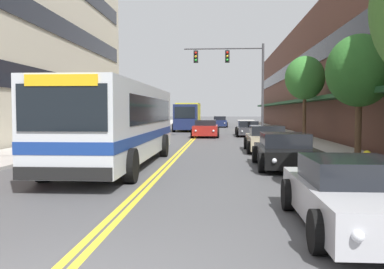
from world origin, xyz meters
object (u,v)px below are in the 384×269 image
at_px(car_red_moving_lead, 206,129).
at_px(fire_hydrant, 367,166).
at_px(city_bus, 120,121).
at_px(car_dark_grey_parked_right_mid, 248,129).
at_px(car_black_parked_right_end, 285,151).
at_px(box_truck, 188,116).
at_px(street_tree_right_mid, 359,71).
at_px(car_navy_moving_second, 220,122).
at_px(car_silver_parked_right_foreground, 353,196).
at_px(car_beige_parked_right_far, 267,139).
at_px(car_charcoal_parked_left_mid, 119,133).
at_px(traffic_signal_mast, 237,71).
at_px(street_tree_right_far, 305,78).

xyz_separation_m(car_red_moving_lead, fire_hydrant, (5.13, -22.00, -0.08)).
bearing_deg(city_bus, car_dark_grey_parked_right_mid, 72.67).
relative_size(car_black_parked_right_end, fire_hydrant, 5.26).
bearing_deg(box_truck, street_tree_right_mid, -69.89).
relative_size(car_navy_moving_second, street_tree_right_mid, 0.85).
bearing_deg(car_silver_parked_right_foreground, car_beige_parked_right_far, 89.92).
xyz_separation_m(car_charcoal_parked_left_mid, fire_hydrant, (10.39, -15.12, -0.09)).
height_order(box_truck, fire_hydrant, box_truck).
bearing_deg(box_truck, car_beige_parked_right_far, -75.47).
distance_m(city_bus, traffic_signal_mast, 18.02).
distance_m(car_red_moving_lead, traffic_signal_mast, 5.11).
relative_size(city_bus, car_charcoal_parked_left_mid, 2.47).
bearing_deg(street_tree_right_far, traffic_signal_mast, 134.28).
bearing_deg(car_silver_parked_right_foreground, box_truck, 98.92).
xyz_separation_m(car_red_moving_lead, traffic_signal_mast, (2.41, -0.79, 4.44)).
bearing_deg(car_dark_grey_parked_right_mid, street_tree_right_mid, -77.87).
xyz_separation_m(city_bus, car_silver_parked_right_foreground, (6.14, -8.41, -1.11)).
bearing_deg(car_navy_moving_second, car_black_parked_right_end, -86.36).
xyz_separation_m(car_black_parked_right_end, box_truck, (-5.77, 28.40, 0.93)).
bearing_deg(street_tree_right_far, city_bus, -126.49).
distance_m(car_navy_moving_second, box_truck, 11.11).
bearing_deg(box_truck, car_dark_grey_parked_right_mid, -56.56).
bearing_deg(car_beige_parked_right_far, street_tree_right_far, 64.70).
height_order(car_silver_parked_right_foreground, street_tree_right_far, street_tree_right_far).
bearing_deg(car_dark_grey_parked_right_mid, car_beige_parked_right_far, -89.73).
distance_m(car_beige_parked_right_far, street_tree_right_mid, 5.70).
relative_size(car_beige_parked_right_far, traffic_signal_mast, 0.61).
bearing_deg(city_bus, fire_hydrant, -28.70).
xyz_separation_m(car_charcoal_parked_left_mid, car_navy_moving_second, (6.33, 27.85, -0.00)).
distance_m(car_charcoal_parked_left_mid, car_dark_grey_parked_right_mid, 12.29).
relative_size(city_bus, car_silver_parked_right_foreground, 2.57).
height_order(car_charcoal_parked_left_mid, car_dark_grey_parked_right_mid, car_charcoal_parked_left_mid).
bearing_deg(street_tree_right_mid, box_truck, 110.11).
xyz_separation_m(car_charcoal_parked_left_mid, street_tree_right_mid, (12.33, -8.13, 3.10)).
xyz_separation_m(car_silver_parked_right_foreground, car_dark_grey_parked_right_mid, (-0.04, 27.93, 0.00)).
bearing_deg(car_red_moving_lead, street_tree_right_mid, -64.79).
xyz_separation_m(car_charcoal_parked_left_mid, car_red_moving_lead, (5.26, 6.89, -0.00)).
relative_size(street_tree_right_mid, street_tree_right_far, 0.94).
distance_m(box_truck, fire_hydrant, 33.22).
relative_size(city_bus, fire_hydrant, 13.41).
distance_m(city_bus, box_truck, 28.15).
height_order(car_beige_parked_right_far, car_black_parked_right_end, car_beige_parked_right_far).
bearing_deg(car_charcoal_parked_left_mid, car_silver_parked_right_foreground, -65.53).
bearing_deg(car_silver_parked_right_foreground, car_navy_moving_second, 92.97).
xyz_separation_m(car_black_parked_right_end, street_tree_right_far, (3.14, 12.84, 3.62)).
distance_m(city_bus, street_tree_right_mid, 10.28).
bearing_deg(street_tree_right_mid, car_silver_parked_right_foreground, -107.70).
relative_size(car_beige_parked_right_far, fire_hydrant, 5.06).
distance_m(city_bus, car_beige_parked_right_far, 8.60).
xyz_separation_m(car_navy_moving_second, street_tree_right_mid, (6.01, -35.98, 3.10)).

